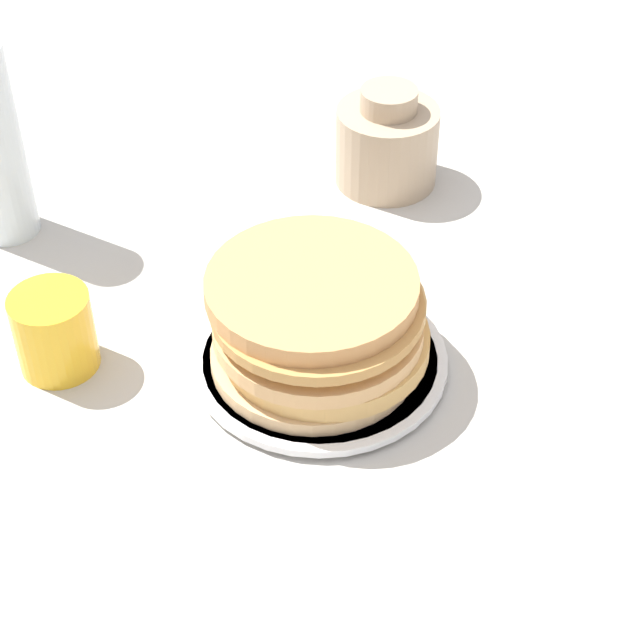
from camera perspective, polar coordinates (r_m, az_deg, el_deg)
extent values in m
plane|color=#BCB7AD|center=(0.92, -0.23, -3.69)|extent=(4.00, 4.00, 0.00)
cylinder|color=white|center=(0.93, 0.00, -2.22)|extent=(0.20, 0.20, 0.01)
cylinder|color=white|center=(0.93, 0.00, -2.11)|extent=(0.22, 0.22, 0.01)
cylinder|color=tan|center=(0.92, -0.31, -1.88)|extent=(0.18, 0.18, 0.01)
cylinder|color=tan|center=(0.91, 0.28, -1.07)|extent=(0.18, 0.18, 0.02)
cylinder|color=tan|center=(0.90, -0.10, -0.41)|extent=(0.18, 0.18, 0.01)
cylinder|color=tan|center=(0.90, 0.05, 0.82)|extent=(0.18, 0.18, 0.01)
cylinder|color=tan|center=(0.88, -0.15, 0.71)|extent=(0.18, 0.18, 0.01)
cylinder|color=tan|center=(0.88, -0.44, 1.78)|extent=(0.18, 0.18, 0.02)
cylinder|color=yellow|center=(0.94, -13.98, -0.60)|extent=(0.07, 0.07, 0.07)
cylinder|color=tan|center=(1.14, 3.58, 9.26)|extent=(0.11, 0.11, 0.08)
cylinder|color=tan|center=(1.12, 3.70, 11.62)|extent=(0.06, 0.06, 0.02)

